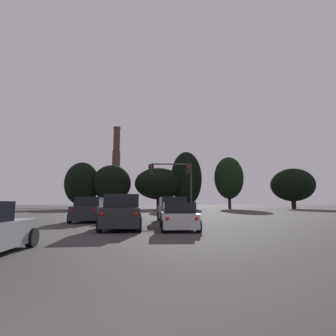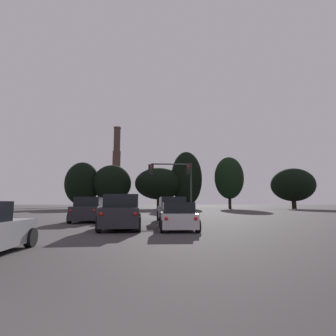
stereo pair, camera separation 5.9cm
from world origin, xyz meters
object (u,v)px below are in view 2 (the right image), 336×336
Objects in this scene: smokestack at (116,174)px; suv_center_lane_second at (122,212)px; suv_left_lane_front at (89,210)px; suv_right_lane_front at (172,210)px; traffic_light_overhead_right at (177,176)px; sedan_center_lane_front at (123,213)px; hatchback_right_lane_second at (178,217)px.

suv_center_lane_second is at bearing -83.30° from smokestack.
smokestack is (-11.83, 120.54, 15.96)m from suv_left_lane_front.
suv_left_lane_front and suv_center_lane_second have the same top height.
suv_center_lane_second is 6.10m from suv_right_lane_front.
suv_left_lane_front is at bearing 172.57° from suv_right_lane_front.
traffic_light_overhead_right reaches higher than suv_center_lane_second.
suv_left_lane_front reaches higher than sedan_center_lane_front.
suv_center_lane_second is 1.19× the size of hatchback_right_lane_second.
sedan_center_lane_front is at bearing -83.19° from smokestack.
suv_right_lane_front is (3.31, 5.13, 0.00)m from suv_center_lane_second.
suv_left_lane_front is at bearing -136.57° from traffic_light_overhead_right.
sedan_center_lane_front is 3.86m from suv_right_lane_front.
suv_right_lane_front reaches higher than sedan_center_lane_front.
hatchback_right_lane_second is 0.10× the size of smokestack.
traffic_light_overhead_right is at bearing 85.40° from hatchback_right_lane_second.
suv_right_lane_front is 123.68m from smokestack.
suv_left_lane_front is at bearing 179.48° from sedan_center_lane_front.
suv_center_lane_second is at bearing -123.45° from suv_right_lane_front.
suv_right_lane_front is at bearing -12.83° from sedan_center_lane_front.
suv_center_lane_second is 14.35m from traffic_light_overhead_right.
sedan_center_lane_front is at bearing -125.18° from traffic_light_overhead_right.
sedan_center_lane_front is at bearing 119.33° from hatchback_right_lane_second.
smokestack is at bearing 95.71° from sedan_center_lane_front.
hatchback_right_lane_second is at bearing -93.44° from suv_right_lane_front.
suv_center_lane_second is at bearing 166.71° from hatchback_right_lane_second.
suv_left_lane_front and suv_right_lane_front have the same top height.
sedan_center_lane_front is 122.44m from smokestack.
sedan_center_lane_front is at bearing 167.65° from suv_right_lane_front.
suv_left_lane_front is 1.19× the size of hatchback_right_lane_second.
traffic_light_overhead_right is at bearing 80.04° from suv_right_lane_front.
suv_right_lane_front is at bearing -99.34° from traffic_light_overhead_right.
smokestack is at bearing 95.28° from suv_center_lane_second.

